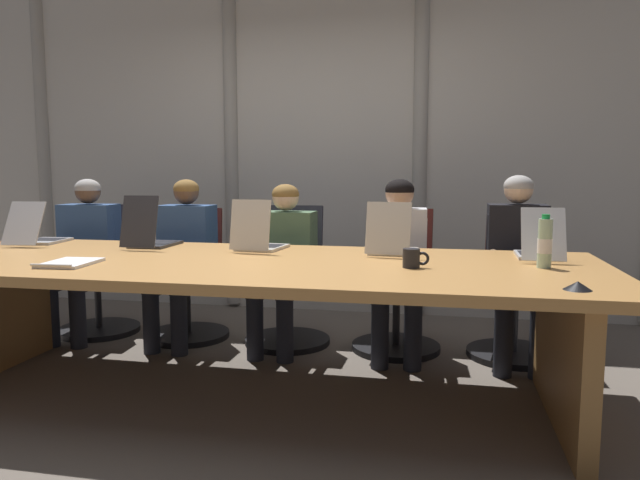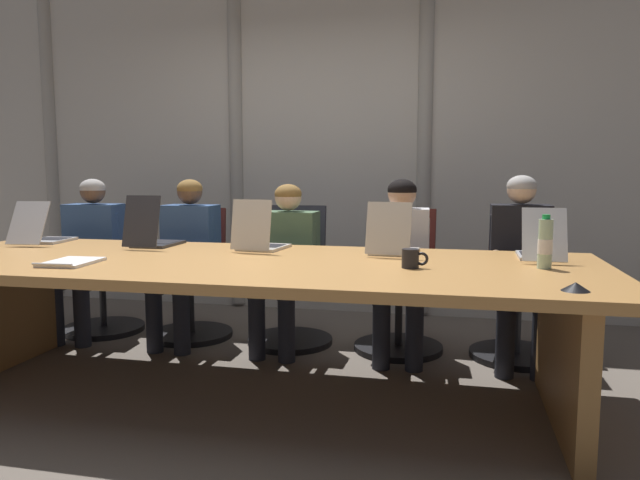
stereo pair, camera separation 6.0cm
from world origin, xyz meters
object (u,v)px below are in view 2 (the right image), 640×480
object	(u,v)px
laptop_left_mid	(153,237)
coffee_mug_near	(411,258)
person_right_end	(521,259)
conference_mic_left_side	(576,287)
person_right_mid	(401,257)
office_chair_left_mid	(192,288)
office_chair_center	(291,292)
laptop_left_end	(43,235)
office_chair_right_mid	(400,297)
laptop_center	(260,240)
laptop_right_mid	(393,244)
person_left_mid	(186,251)
person_left_end	(89,247)
spiral_notepad	(71,262)
office_chair_right_end	(518,303)
water_bottle_primary	(545,244)
person_center	(285,256)
laptop_right_end	(540,249)
office_chair_left_end	(106,283)

from	to	relation	value
laptop_left_mid	coffee_mug_near	world-z (taller)	laptop_left_mid
person_right_end	conference_mic_left_side	distance (m)	1.40
person_right_mid	office_chair_left_mid	bearing A→B (deg)	-98.88
conference_mic_left_side	office_chair_center	bearing A→B (deg)	135.48
laptop_left_end	office_chair_left_mid	world-z (taller)	laptop_left_end
office_chair_right_mid	person_right_end	xyz separation A→B (m)	(0.76, -0.16, 0.31)
laptop_center	laptop_right_mid	xyz separation A→B (m)	(0.79, -0.01, -0.00)
office_chair_right_mid	person_left_mid	world-z (taller)	person_left_mid
laptop_right_mid	office_chair_right_mid	bearing A→B (deg)	6.71
laptop_center	person_right_end	bearing A→B (deg)	-65.72
person_left_end	spiral_notepad	distance (m)	1.43
laptop_left_end	office_chair_right_mid	size ratio (longest dim) A/B	0.50
laptop_left_end	conference_mic_left_side	bearing A→B (deg)	-111.96
laptop_right_mid	office_chair_right_end	distance (m)	1.12
water_bottle_primary	spiral_notepad	xyz separation A→B (m)	(-2.31, -0.38, -0.11)
person_right_mid	person_center	bearing A→B (deg)	-93.03
person_center	water_bottle_primary	size ratio (longest dim) A/B	4.33
laptop_right_end	coffee_mug_near	bearing A→B (deg)	125.01
laptop_right_end	office_chair_right_end	size ratio (longest dim) A/B	0.46
water_bottle_primary	spiral_notepad	distance (m)	2.34
laptop_left_mid	person_center	distance (m)	0.88
office_chair_left_end	person_center	xyz separation A→B (m)	(1.47, -0.16, 0.28)
laptop_left_end	laptop_right_mid	distance (m)	2.27
laptop_right_end	laptop_left_mid	bearing A→B (deg)	90.11
office_chair_right_end	person_right_end	size ratio (longest dim) A/B	0.79
laptop_center	office_chair_right_mid	size ratio (longest dim) A/B	0.40
laptop_left_end	laptop_left_mid	size ratio (longest dim) A/B	1.16
conference_mic_left_side	spiral_notepad	bearing A→B (deg)	175.90
office_chair_right_end	person_right_mid	world-z (taller)	person_right_mid
office_chair_right_end	person_left_end	world-z (taller)	person_left_end
office_chair_left_mid	person_center	bearing A→B (deg)	68.52
laptop_right_mid	person_center	distance (m)	0.96
person_left_end	conference_mic_left_side	xyz separation A→B (m)	(3.08, -1.40, 0.11)
office_chair_left_end	person_right_end	bearing A→B (deg)	86.28
office_chair_right_mid	person_right_mid	world-z (taller)	person_right_mid
laptop_left_mid	conference_mic_left_side	xyz separation A→B (m)	(2.28, -0.89, -0.04)
office_chair_left_end	laptop_right_end	bearing A→B (deg)	76.30
laptop_left_end	office_chair_right_mid	distance (m)	2.39
laptop_right_end	spiral_notepad	xyz separation A→B (m)	(-2.33, -0.68, -0.05)
person_left_end	water_bottle_primary	world-z (taller)	person_left_end
office_chair_center	conference_mic_left_side	distance (m)	2.26
office_chair_right_end	person_center	world-z (taller)	person_center
laptop_left_end	person_left_mid	world-z (taller)	person_left_mid
office_chair_right_end	laptop_left_end	bearing A→B (deg)	-68.69
laptop_center	office_chair_left_mid	world-z (taller)	laptop_center
office_chair_right_end	person_right_mid	bearing A→B (deg)	-68.85
laptop_left_mid	coffee_mug_near	size ratio (longest dim) A/B	3.20
office_chair_left_end	person_right_end	distance (m)	3.02
laptop_left_mid	water_bottle_primary	bearing A→B (deg)	-98.95
laptop_center	spiral_notepad	world-z (taller)	laptop_center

